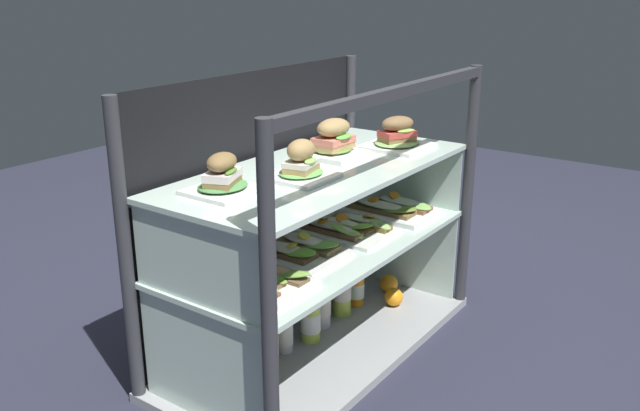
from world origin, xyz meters
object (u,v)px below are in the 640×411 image
juice_bottle_back_left (310,315)px  juice_bottle_back_center (267,341)px  plated_roll_sandwich_mid_left (223,178)px  plated_roll_sandwich_far_left (301,164)px  juice_bottle_front_fourth (320,301)px  juice_bottle_front_left_end (356,285)px  open_sandwich_tray_right_of_center (253,279)px  juice_bottle_tucked_behind (283,325)px  juice_bottle_near_post (217,374)px  juice_bottle_front_middle (246,360)px  plated_roll_sandwich_far_right (334,141)px  plated_roll_sandwich_right_of_center (397,137)px  open_sandwich_tray_mid_left (391,208)px  open_sandwich_tray_near_left_corner (295,249)px  orange_fruit_beside_bottles (389,283)px  orange_fruit_near_left_post (394,297)px  open_sandwich_tray_left_of_center (345,227)px  juice_bottle_front_second (342,291)px

juice_bottle_back_left → juice_bottle_back_center: bearing=176.0°
plated_roll_sandwich_mid_left → plated_roll_sandwich_far_left: (0.23, -0.09, 0.00)m
juice_bottle_front_fourth → juice_bottle_front_left_end: bearing=-3.6°
open_sandwich_tray_right_of_center → juice_bottle_tucked_behind: size_ratio=1.34×
juice_bottle_near_post → juice_bottle_front_left_end: juice_bottle_front_left_end is taller
open_sandwich_tray_right_of_center → juice_bottle_front_middle: size_ratio=1.62×
juice_bottle_back_center → juice_bottle_back_left: size_ratio=0.90×
plated_roll_sandwich_far_right → plated_roll_sandwich_right_of_center: bearing=-25.2°
juice_bottle_near_post → juice_bottle_front_fourth: size_ratio=0.84×
open_sandwich_tray_mid_left → open_sandwich_tray_near_left_corner: bearing=174.4°
juice_bottle_back_center → orange_fruit_beside_bottles: juice_bottle_back_center is taller
juice_bottle_tucked_behind → juice_bottle_front_fourth: size_ratio=1.04×
plated_roll_sandwich_far_left → plated_roll_sandwich_right_of_center: 0.50m
open_sandwich_tray_near_left_corner → orange_fruit_near_left_post: size_ratio=4.70×
juice_bottle_front_middle → orange_fruit_beside_bottles: juice_bottle_front_middle is taller
juice_bottle_back_left → plated_roll_sandwich_right_of_center: bearing=-13.7°
plated_roll_sandwich_right_of_center → plated_roll_sandwich_far_right: bearing=154.8°
open_sandwich_tray_left_of_center → juice_bottle_near_post: 0.64m
open_sandwich_tray_left_of_center → plated_roll_sandwich_mid_left: bearing=170.8°
plated_roll_sandwich_right_of_center → juice_bottle_front_fourth: plated_roll_sandwich_right_of_center is taller
juice_bottle_near_post → juice_bottle_front_second: (0.64, 0.00, 0.01)m
plated_roll_sandwich_mid_left → plated_roll_sandwich_right_of_center: bearing=-10.2°
juice_bottle_back_center → juice_bottle_tucked_behind: bearing=9.3°
open_sandwich_tray_left_of_center → juice_bottle_front_middle: size_ratio=1.62×
juice_bottle_back_center → open_sandwich_tray_left_of_center: bearing=-9.1°
juice_bottle_front_fourth → juice_bottle_front_second: size_ratio=1.10×
plated_roll_sandwich_far_left → juice_bottle_near_post: plated_roll_sandwich_far_left is taller
plated_roll_sandwich_right_of_center → juice_bottle_back_center: (-0.59, 0.11, -0.55)m
plated_roll_sandwich_far_right → open_sandwich_tray_mid_left: size_ratio=0.56×
plated_roll_sandwich_right_of_center → juice_bottle_tucked_behind: plated_roll_sandwich_right_of_center is taller
juice_bottle_front_fourth → orange_fruit_beside_bottles: (0.37, -0.06, -0.06)m
open_sandwich_tray_near_left_corner → juice_bottle_tucked_behind: size_ratio=1.34×
juice_bottle_tucked_behind → juice_bottle_back_center: bearing=-170.7°
juice_bottle_front_middle → plated_roll_sandwich_right_of_center: bearing=-7.6°
open_sandwich_tray_right_of_center → open_sandwich_tray_mid_left: size_ratio=1.00×
open_sandwich_tray_near_left_corner → juice_bottle_near_post: 0.43m
plated_roll_sandwich_far_left → juice_bottle_front_middle: 0.60m
open_sandwich_tray_left_of_center → plated_roll_sandwich_far_right: bearing=78.9°
open_sandwich_tray_right_of_center → open_sandwich_tray_left_of_center: (0.49, 0.02, -0.00)m
juice_bottle_front_fourth → orange_fruit_near_left_post: juice_bottle_front_fourth is taller
plated_roll_sandwich_far_right → plated_roll_sandwich_right_of_center: (0.23, -0.11, -0.01)m
plated_roll_sandwich_right_of_center → juice_bottle_front_second: plated_roll_sandwich_right_of_center is taller
plated_roll_sandwich_far_left → orange_fruit_beside_bottles: plated_roll_sandwich_far_left is taller
open_sandwich_tray_left_of_center → open_sandwich_tray_mid_left: 0.25m
plated_roll_sandwich_right_of_center → juice_bottle_back_center: plated_roll_sandwich_right_of_center is taller
plated_roll_sandwich_far_right → open_sandwich_tray_right_of_center: 0.58m
plated_roll_sandwich_right_of_center → juice_bottle_back_left: size_ratio=0.87×
juice_bottle_front_middle → juice_bottle_back_center: 0.12m
juice_bottle_tucked_behind → juice_bottle_front_second: bearing=-2.2°
plated_roll_sandwich_mid_left → open_sandwich_tray_left_of_center: plated_roll_sandwich_mid_left is taller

